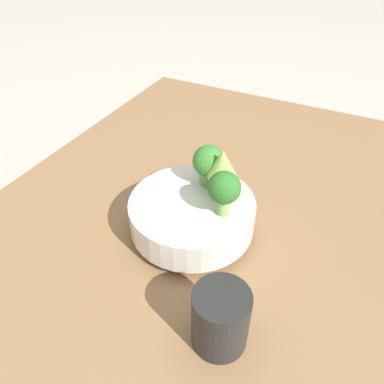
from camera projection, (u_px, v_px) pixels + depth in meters
name	position (u px, v px, depth m)	size (l,w,h in m)	color
ground_plane	(197.00, 252.00, 0.65)	(6.00, 6.00, 0.00)	#ADA89E
table	(197.00, 245.00, 0.64)	(1.16, 0.80, 0.04)	olive
bowl	(192.00, 215.00, 0.62)	(0.21, 0.21, 0.07)	silver
broccoli_floret_front	(224.00, 189.00, 0.55)	(0.05, 0.05, 0.08)	#7AB256
romanesco_piece_near	(222.00, 166.00, 0.59)	(0.05, 0.05, 0.08)	#609347
broccoli_floret_right	(208.00, 163.00, 0.61)	(0.05, 0.05, 0.07)	#6BA34C
cup	(220.00, 319.00, 0.46)	(0.07, 0.07, 0.09)	black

